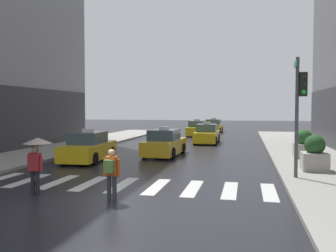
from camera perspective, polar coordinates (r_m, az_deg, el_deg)
ground_plane at (r=11.21m, az=-12.57°, el=-12.33°), size 160.00×160.00×0.00m
crosswalk_markings at (r=13.90m, az=-7.27°, el=-9.30°), size 11.30×2.80×0.01m
traffic_light_pole at (r=15.13m, az=20.28°, el=3.93°), size 0.44×0.84×4.80m
taxi_lead at (r=20.38m, az=-12.58°, el=-3.44°), size 2.10×4.62×1.80m
taxi_second at (r=22.17m, az=-0.56°, el=-2.88°), size 2.09×4.61×1.80m
taxi_third at (r=30.31m, az=6.23°, el=-1.37°), size 1.94×4.55×1.80m
taxi_fourth at (r=38.19m, az=4.67°, el=-0.52°), size 1.96×4.55×1.80m
taxi_fifth at (r=44.12m, az=7.32°, el=-0.09°), size 2.03×4.59×1.80m
pedestrian_with_umbrella at (r=12.80m, az=-20.24°, el=-3.64°), size 0.96×0.96×1.94m
pedestrian_with_backpack at (r=11.34m, az=-9.06°, el=-7.09°), size 0.55×0.43×1.65m
planter_near_corner at (r=17.25m, az=22.37°, el=-4.21°), size 1.10×1.10×1.60m
planter_mid_block at (r=21.45m, az=20.88°, el=-2.86°), size 1.10×1.10×1.60m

